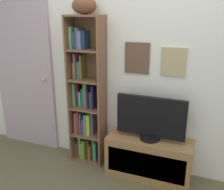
{
  "coord_description": "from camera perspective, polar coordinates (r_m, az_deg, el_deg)",
  "views": [
    {
      "loc": [
        0.71,
        -1.54,
        1.8
      ],
      "look_at": [
        -0.21,
        0.85,
        0.95
      ],
      "focal_mm": 40.54,
      "sensor_mm": 36.0,
      "label": 1
    }
  ],
  "objects": [
    {
      "name": "television",
      "position": [
        2.74,
        8.72,
        -5.35
      ],
      "size": [
        0.75,
        0.22,
        0.49
      ],
      "color": "black",
      "rests_on": "tv_stand"
    },
    {
      "name": "tv_stand",
      "position": [
        2.96,
        8.26,
        -13.74
      ],
      "size": [
        0.94,
        0.35,
        0.46
      ],
      "color": "olive",
      "rests_on": "ground"
    },
    {
      "name": "football",
      "position": [
        2.82,
        -6.32,
        19.4
      ],
      "size": [
        0.29,
        0.2,
        0.18
      ],
      "primitive_type": "ellipsoid",
      "rotation": [
        0.0,
        0.0,
        0.09
      ],
      "color": "brown",
      "rests_on": "bookshelf"
    },
    {
      "name": "door",
      "position": [
        3.53,
        -19.17,
        4.59
      ],
      "size": [
        0.87,
        0.09,
        2.03
      ],
      "color": "#B29EA6",
      "rests_on": "ground"
    },
    {
      "name": "bookshelf",
      "position": [
        3.03,
        -5.83,
        -1.22
      ],
      "size": [
        0.41,
        0.25,
        1.76
      ],
      "color": "brown",
      "rests_on": "ground"
    },
    {
      "name": "back_wall",
      "position": [
        2.8,
        6.11,
        8.03
      ],
      "size": [
        4.8,
        0.08,
        2.59
      ],
      "color": "white",
      "rests_on": "ground"
    }
  ]
}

